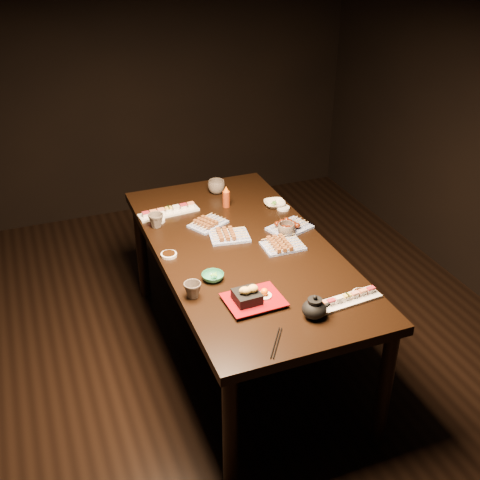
# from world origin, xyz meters

# --- Properties ---
(ground) EXTENTS (5.00, 5.00, 0.00)m
(ground) POSITION_xyz_m (0.00, 0.00, 0.00)
(ground) COLOR black
(ground) RESTS_ON ground
(dining_table) EXTENTS (0.94, 1.82, 0.75)m
(dining_table) POSITION_xyz_m (0.26, 0.35, 0.38)
(dining_table) COLOR black
(dining_table) RESTS_ON ground
(sushi_platter_near) EXTENTS (0.35, 0.12, 0.04)m
(sushi_platter_near) POSITION_xyz_m (0.53, -0.29, 0.77)
(sushi_platter_near) COLOR white
(sushi_platter_near) RESTS_ON dining_table
(sushi_platter_far) EXTENTS (0.37, 0.13, 0.04)m
(sushi_platter_far) POSITION_xyz_m (-0.00, 0.88, 0.77)
(sushi_platter_far) COLOR white
(sushi_platter_far) RESTS_ON dining_table
(yakitori_plate_center) EXTENTS (0.23, 0.19, 0.05)m
(yakitori_plate_center) POSITION_xyz_m (0.23, 0.47, 0.78)
(yakitori_plate_center) COLOR #828EB6
(yakitori_plate_center) RESTS_ON dining_table
(yakitori_plate_right) EXTENTS (0.22, 0.16, 0.05)m
(yakitori_plate_right) POSITION_xyz_m (0.46, 0.27, 0.78)
(yakitori_plate_right) COLOR #828EB6
(yakitori_plate_right) RESTS_ON dining_table
(yakitori_plate_left) EXTENTS (0.25, 0.22, 0.05)m
(yakitori_plate_left) POSITION_xyz_m (0.17, 0.65, 0.78)
(yakitori_plate_left) COLOR #828EB6
(yakitori_plate_left) RESTS_ON dining_table
(tsukune_plate) EXTENTS (0.27, 0.23, 0.06)m
(tsukune_plate) POSITION_xyz_m (0.58, 0.44, 0.78)
(tsukune_plate) COLOR #828EB6
(tsukune_plate) RESTS_ON dining_table
(edamame_bowl_green) EXTENTS (0.13, 0.13, 0.03)m
(edamame_bowl_green) POSITION_xyz_m (0.01, 0.11, 0.77)
(edamame_bowl_green) COLOR #297E57
(edamame_bowl_green) RESTS_ON dining_table
(edamame_bowl_cream) EXTENTS (0.14, 0.14, 0.03)m
(edamame_bowl_cream) POSITION_xyz_m (0.62, 0.74, 0.77)
(edamame_bowl_cream) COLOR #F0E3C4
(edamame_bowl_cream) RESTS_ON dining_table
(tempura_tray) EXTENTS (0.27, 0.22, 0.10)m
(tempura_tray) POSITION_xyz_m (0.13, -0.14, 0.80)
(tempura_tray) COLOR black
(tempura_tray) RESTS_ON dining_table
(teacup_near_left) EXTENTS (0.10, 0.10, 0.08)m
(teacup_near_left) POSITION_xyz_m (-0.12, 0.01, 0.79)
(teacup_near_left) COLOR brown
(teacup_near_left) RESTS_ON dining_table
(teacup_mid_right) EXTENTS (0.11, 0.11, 0.07)m
(teacup_mid_right) POSITION_xyz_m (0.53, 0.38, 0.79)
(teacup_mid_right) COLOR brown
(teacup_mid_right) RESTS_ON dining_table
(teacup_far_left) EXTENTS (0.10, 0.10, 0.08)m
(teacup_far_left) POSITION_xyz_m (-0.11, 0.74, 0.79)
(teacup_far_left) COLOR brown
(teacup_far_left) RESTS_ON dining_table
(teacup_far_right) EXTENTS (0.12, 0.12, 0.08)m
(teacup_far_right) POSITION_xyz_m (0.36, 1.04, 0.79)
(teacup_far_right) COLOR brown
(teacup_far_right) RESTS_ON dining_table
(teapot) EXTENTS (0.14, 0.14, 0.11)m
(teapot) POSITION_xyz_m (0.33, -0.33, 0.81)
(teapot) COLOR black
(teapot) RESTS_ON dining_table
(condiment_bottle) EXTENTS (0.05, 0.05, 0.13)m
(condiment_bottle) POSITION_xyz_m (0.35, 0.84, 0.82)
(condiment_bottle) COLOR maroon
(condiment_bottle) RESTS_ON dining_table
(sauce_dish_west) EXTENTS (0.11, 0.11, 0.01)m
(sauce_dish_west) POSITION_xyz_m (-0.13, 0.41, 0.76)
(sauce_dish_west) COLOR white
(sauce_dish_west) RESTS_ON dining_table
(sauce_dish_east) EXTENTS (0.10, 0.10, 0.01)m
(sauce_dish_east) POSITION_xyz_m (0.65, 0.68, 0.76)
(sauce_dish_east) COLOR white
(sauce_dish_east) RESTS_ON dining_table
(sauce_dish_se) EXTENTS (0.08, 0.08, 0.01)m
(sauce_dish_se) POSITION_xyz_m (0.62, -0.26, 0.76)
(sauce_dish_se) COLOR white
(sauce_dish_se) RESTS_ON dining_table
(sauce_dish_nw) EXTENTS (0.10, 0.10, 0.01)m
(sauce_dish_nw) POSITION_xyz_m (-0.09, 0.80, 0.76)
(sauce_dish_nw) COLOR white
(sauce_dish_nw) RESTS_ON dining_table
(chopsticks_near) EXTENTS (0.13, 0.18, 0.01)m
(chopsticks_near) POSITION_xyz_m (0.10, -0.44, 0.75)
(chopsticks_near) COLOR black
(chopsticks_near) RESTS_ON dining_table
(chopsticks_se) EXTENTS (0.22, 0.03, 0.01)m
(chopsticks_se) POSITION_xyz_m (0.50, -0.24, 0.75)
(chopsticks_se) COLOR black
(chopsticks_se) RESTS_ON dining_table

